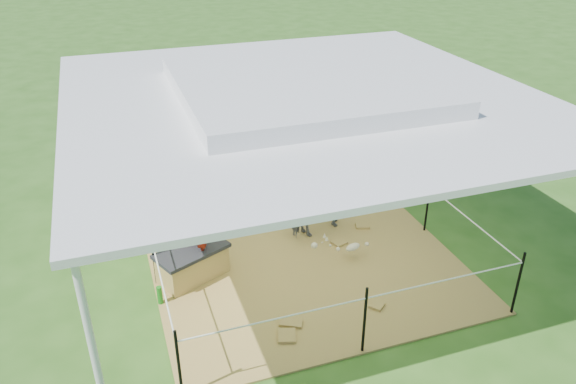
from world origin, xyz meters
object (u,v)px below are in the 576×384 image
object	(u,v)px
foal	(353,246)
picnic_table_far	(361,65)
green_bottle	(160,295)
picnic_table_near	(277,81)
trash_barrel	(372,95)
straw_bale	(193,265)
distant_person	(269,76)
pony	(326,205)
woman	(195,216)

from	to	relation	value
foal	picnic_table_far	world-z (taller)	picnic_table_far
green_bottle	picnic_table_near	world-z (taller)	picnic_table_near
green_bottle	picnic_table_far	xyz separation A→B (m)	(7.58, 9.41, 0.18)
trash_barrel	picnic_table_near	distance (m)	2.84
trash_barrel	picnic_table_far	distance (m)	3.32
straw_bale	distant_person	bearing A→B (deg)	65.36
foal	picnic_table_near	size ratio (longest dim) A/B	0.41
straw_bale	distant_person	xyz separation A→B (m)	(3.73, 8.13, 0.26)
green_bottle	picnic_table_far	size ratio (longest dim) A/B	0.17
pony	picnic_table_near	distance (m)	7.49
green_bottle	picnic_table_near	size ratio (longest dim) A/B	0.14
trash_barrel	distant_person	world-z (taller)	distant_person
woman	picnic_table_near	size ratio (longest dim) A/B	0.60
woman	foal	bearing A→B (deg)	58.29
pony	distant_person	world-z (taller)	pony
pony	trash_barrel	bearing A→B (deg)	-52.35
green_bottle	picnic_table_near	distance (m)	9.44
woman	green_bottle	distance (m)	1.19
trash_barrel	picnic_table_far	xyz separation A→B (m)	(1.18, 3.10, -0.09)
green_bottle	trash_barrel	distance (m)	8.99
trash_barrel	distant_person	size ratio (longest dim) A/B	0.86
distant_person	green_bottle	bearing A→B (deg)	51.92
woman	green_bottle	xyz separation A→B (m)	(-0.65, -0.45, -0.89)
green_bottle	distant_person	distance (m)	9.59
straw_bale	woman	distance (m)	0.82
pony	distant_person	bearing A→B (deg)	-29.20
foal	picnic_table_far	bearing A→B (deg)	45.50
foal	straw_bale	bearing A→B (deg)	154.55
green_bottle	picnic_table_near	xyz separation A→B (m)	(4.42, 8.34, 0.24)
trash_barrel	straw_bale	bearing A→B (deg)	-134.97
straw_bale	foal	distance (m)	2.47
woman	picnic_table_near	bearing A→B (deg)	130.34
woman	distant_person	xyz separation A→B (m)	(3.63, 8.13, -0.55)
distant_person	picnic_table_far	bearing A→B (deg)	-177.41
woman	distant_person	distance (m)	8.92
straw_bale	woman	world-z (taller)	woman
green_bottle	foal	bearing A→B (deg)	2.64
pony	distant_person	xyz separation A→B (m)	(1.38, 7.56, -0.04)
pony	picnic_table_far	size ratio (longest dim) A/B	0.74
pony	foal	size ratio (longest dim) A/B	1.52
picnic_table_near	distant_person	distance (m)	0.29
picnic_table_near	picnic_table_far	distance (m)	3.34
foal	picnic_table_near	world-z (taller)	picnic_table_near
picnic_table_near	distant_person	bearing A→B (deg)	99.88
straw_bale	foal	world-z (taller)	foal
green_bottle	distant_person	xyz separation A→B (m)	(4.28, 8.58, 0.34)
green_bottle	picnic_table_far	distance (m)	12.09
woman	pony	distance (m)	2.37
straw_bale	distant_person	world-z (taller)	distant_person
straw_bale	picnic_table_far	bearing A→B (deg)	51.87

